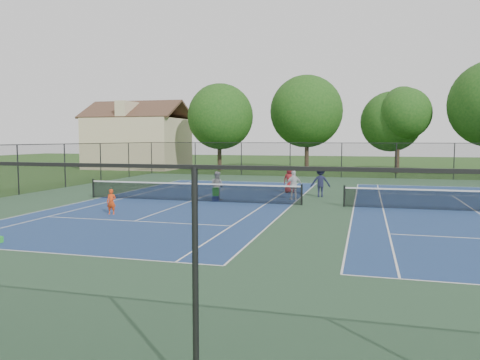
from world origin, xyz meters
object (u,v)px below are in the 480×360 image
(tree_back_a, at_px, (219,113))
(ball_hopper, at_px, (216,192))
(tree_back_b, at_px, (307,108))
(bystander_a, at_px, (294,185))
(ball_crate, at_px, (216,198))
(clapboard_house, at_px, (138,141))
(bystander_c, at_px, (290,180))
(instructor, at_px, (217,186))
(bystander_b, at_px, (320,182))
(child_player, at_px, (111,202))
(tree_back_c, at_px, (398,117))

(tree_back_a, distance_m, ball_hopper, 25.30)
(tree_back_a, height_order, tree_back_b, tree_back_b)
(bystander_a, distance_m, ball_crate, 4.35)
(ball_hopper, bearing_deg, tree_back_b, 86.11)
(clapboard_house, bearing_deg, bystander_c, -43.98)
(instructor, bearing_deg, bystander_b, -130.52)
(child_player, distance_m, ball_hopper, 6.28)
(clapboard_house, bearing_deg, tree_back_c, 0.00)
(bystander_c, bearing_deg, ball_crate, 63.06)
(tree_back_b, bearing_deg, child_player, -98.79)
(instructor, bearing_deg, ball_crate, 117.98)
(instructor, distance_m, ball_hopper, 0.50)
(tree_back_b, distance_m, bystander_a, 24.80)
(tree_back_b, bearing_deg, tree_back_c, -6.34)
(instructor, relative_size, bystander_c, 0.98)
(tree_back_b, height_order, tree_back_c, tree_back_b)
(clapboard_house, distance_m, bystander_c, 28.58)
(tree_back_b, height_order, child_player, tree_back_b)
(bystander_c, bearing_deg, tree_back_a, -53.75)
(tree_back_c, height_order, bystander_c, tree_back_c)
(tree_back_c, bearing_deg, instructor, -114.03)
(tree_back_b, xyz_separation_m, bystander_a, (2.25, -24.01, -5.78))
(child_player, height_order, instructor, instructor)
(tree_back_b, bearing_deg, bystander_b, -81.00)
(child_player, bearing_deg, ball_crate, 51.86)
(clapboard_house, bearing_deg, tree_back_a, -5.71)
(clapboard_house, bearing_deg, instructor, -54.58)
(ball_crate, bearing_deg, bystander_c, 56.03)
(clapboard_house, relative_size, bystander_a, 6.65)
(tree_back_b, height_order, clapboard_house, tree_back_b)
(bystander_c, xyz_separation_m, ball_hopper, (-3.25, -4.82, -0.31))
(child_player, xyz_separation_m, ball_crate, (3.06, 5.48, -0.42))
(ball_crate, bearing_deg, tree_back_c, 66.41)
(tree_back_a, relative_size, tree_back_c, 1.09)
(instructor, relative_size, ball_hopper, 3.65)
(tree_back_a, distance_m, child_player, 29.88)
(tree_back_a, xyz_separation_m, clapboard_house, (-10.00, 1.00, -2.95))
(tree_back_a, relative_size, ball_crate, 26.07)
(instructor, bearing_deg, tree_back_b, -72.82)
(clapboard_house, relative_size, ball_crate, 30.76)
(clapboard_house, relative_size, child_player, 9.55)
(tree_back_b, distance_m, ball_hopper, 26.37)
(tree_back_c, xyz_separation_m, ball_hopper, (-10.74, -24.60, -4.98))
(child_player, height_order, ball_hopper, child_player)
(bystander_b, height_order, ball_crate, bystander_b)
(bystander_c, relative_size, ball_hopper, 3.74)
(bystander_b, bearing_deg, instructor, 20.82)
(bystander_a, relative_size, ball_hopper, 3.75)
(bystander_c, bearing_deg, bystander_b, 149.66)
(child_player, bearing_deg, tree_back_b, 72.29)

